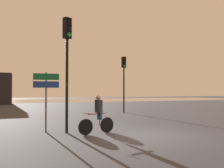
{
  "coord_description": "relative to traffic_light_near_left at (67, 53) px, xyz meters",
  "views": [
    {
      "loc": [
        -4.6,
        -8.87,
        1.79
      ],
      "look_at": [
        0.5,
        5.0,
        2.2
      ],
      "focal_mm": 40.0,
      "sensor_mm": 36.0,
      "label": 1
    }
  ],
  "objects": [
    {
      "name": "ground_plane",
      "position": [
        2.73,
        -1.81,
        -3.41
      ],
      "size": [
        120.0,
        120.0,
        0.0
      ],
      "primitive_type": "plane",
      "color": "#333338"
    },
    {
      "name": "cyclist",
      "position": [
        1.18,
        -0.67,
        -2.59
      ],
      "size": [
        1.66,
        0.61,
        1.62
      ],
      "rotation": [
        0.0,
        0.0,
        1.85
      ],
      "color": "black",
      "rests_on": "ground"
    },
    {
      "name": "water_strip",
      "position": [
        2.73,
        36.3,
        -3.41
      ],
      "size": [
        80.0,
        16.0,
        0.01
      ],
      "primitive_type": "cube",
      "color": "gray",
      "rests_on": "ground"
    },
    {
      "name": "traffic_light_near_left",
      "position": [
        0.0,
        0.0,
        0.0
      ],
      "size": [
        0.4,
        0.42,
        4.95
      ],
      "rotation": [
        0.0,
        0.0,
        3.67
      ],
      "color": "black",
      "rests_on": "ground"
    },
    {
      "name": "traffic_light_far_right",
      "position": [
        6.15,
        8.29,
        -0.21
      ],
      "size": [
        0.37,
        0.38,
        4.61
      ],
      "rotation": [
        0.0,
        0.0,
        3.37
      ],
      "color": "black",
      "rests_on": "ground"
    },
    {
      "name": "direction_sign_post",
      "position": [
        -0.82,
        0.51,
        -1.61
      ],
      "size": [
        1.1,
        0.13,
        2.6
      ],
      "rotation": [
        0.0,
        0.0,
        3.1
      ],
      "color": "slate",
      "rests_on": "ground"
    }
  ]
}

